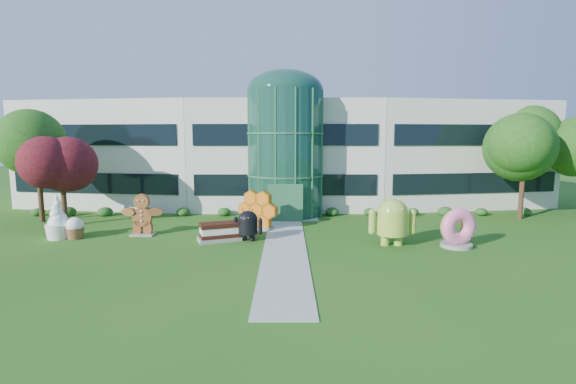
{
  "coord_description": "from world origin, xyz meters",
  "views": [
    {
      "loc": [
        0.1,
        -21.37,
        6.2
      ],
      "look_at": [
        0.19,
        6.0,
        2.6
      ],
      "focal_mm": 26.0,
      "sensor_mm": 36.0,
      "label": 1
    }
  ],
  "objects_px": {
    "android_black": "(248,223)",
    "donut": "(457,227)",
    "android_green": "(392,218)",
    "gingerbread": "(142,214)"
  },
  "relations": [
    {
      "from": "android_black",
      "to": "donut",
      "type": "height_order",
      "value": "donut"
    },
    {
      "from": "android_green",
      "to": "donut",
      "type": "xyz_separation_m",
      "value": [
        3.6,
        -0.39,
        -0.45
      ]
    },
    {
      "from": "android_green",
      "to": "android_black",
      "type": "bearing_deg",
      "value": 173.39
    },
    {
      "from": "android_green",
      "to": "gingerbread",
      "type": "distance_m",
      "value": 15.46
    },
    {
      "from": "android_green",
      "to": "donut",
      "type": "distance_m",
      "value": 3.65
    },
    {
      "from": "android_black",
      "to": "donut",
      "type": "distance_m",
      "value": 12.1
    },
    {
      "from": "donut",
      "to": "gingerbread",
      "type": "relative_size",
      "value": 0.78
    },
    {
      "from": "android_black",
      "to": "gingerbread",
      "type": "relative_size",
      "value": 0.74
    },
    {
      "from": "android_green",
      "to": "android_black",
      "type": "relative_size",
      "value": 1.48
    },
    {
      "from": "android_black",
      "to": "gingerbread",
      "type": "distance_m",
      "value": 7.0
    }
  ]
}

